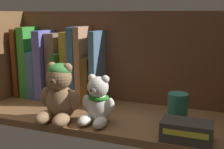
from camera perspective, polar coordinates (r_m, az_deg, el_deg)
shelf_board at (r=85.65cm, az=-1.26°, el=-8.47°), size 76.07×27.47×2.00cm
shelf_back_panel at (r=94.86cm, az=1.97°, el=2.87°), size 78.47×1.20×31.80cm
book_0 at (r=108.64cm, az=-16.88°, el=2.47°), size 1.71×13.16×23.87cm
book_1 at (r=106.99cm, az=-15.75°, el=2.57°), size 2.90×11.60×24.49cm
book_2 at (r=105.77cm, az=-14.16°, el=0.25°), size 3.11×12.45×16.15cm
book_3 at (r=103.21cm, az=-12.71°, el=2.10°), size 2.94×13.21×23.44cm
book_4 at (r=101.34cm, az=-10.99°, el=1.74°), size 3.58×9.03×22.56cm
book_5 at (r=100.43cm, az=-9.46°, el=-0.17°), size 1.69×14.85×16.12cm
book_6 at (r=98.46cm, az=-8.21°, el=1.71°), size 2.84×10.21×23.13cm
book_7 at (r=96.94cm, az=-6.70°, el=2.09°), size 2.31×12.03×24.81cm
book_8 at (r=95.80cm, az=-5.37°, el=2.05°), size 2.25×12.29×24.99cm
book_9 at (r=95.67cm, az=-3.94°, el=-0.88°), size 2.38×13.32×15.35cm
book_10 at (r=93.82cm, az=-2.60°, el=1.48°), size 1.88×12.32×23.69cm
teddy_bear_larger at (r=79.62cm, az=-10.48°, el=-3.74°), size 11.64×11.74×16.11cm
teddy_bear_smaller at (r=77.06cm, az=-2.87°, el=-5.63°), size 9.65×9.82×13.21cm
pillar_candle at (r=79.32cm, az=12.97°, el=-6.53°), size 5.39×5.39×8.34cm
small_product_box at (r=69.87cm, az=14.68°, el=-10.82°), size 11.76×6.76×4.65cm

